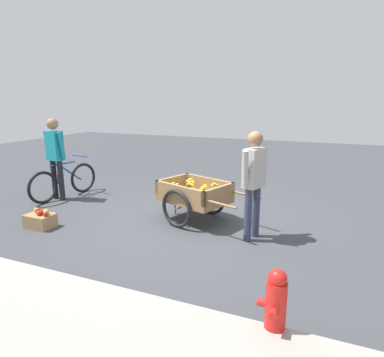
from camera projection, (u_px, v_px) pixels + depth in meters
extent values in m
plane|color=#3D3F44|center=(190.00, 221.00, 5.77)|extent=(24.00, 24.00, 0.00)
cube|color=#937047|center=(194.00, 198.00, 5.73)|extent=(1.31, 1.13, 0.10)
cube|color=#937047|center=(173.00, 183.00, 6.03)|extent=(0.33, 0.77, 0.24)
cube|color=#937047|center=(219.00, 194.00, 5.35)|extent=(0.33, 0.77, 0.24)
cube|color=#937047|center=(179.00, 193.00, 5.42)|extent=(1.05, 0.43, 0.24)
cube|color=#937047|center=(208.00, 184.00, 5.95)|extent=(1.05, 0.43, 0.24)
torus|color=black|center=(176.00, 209.00, 5.43)|extent=(0.62, 0.27, 0.64)
torus|color=black|center=(211.00, 197.00, 6.06)|extent=(0.62, 0.27, 0.64)
cylinder|color=gray|center=(194.00, 202.00, 5.75)|extent=(0.34, 0.84, 0.04)
cylinder|color=#937047|center=(221.00, 204.00, 4.91)|extent=(0.53, 0.22, 0.04)
cylinder|color=#937047|center=(247.00, 195.00, 5.40)|extent=(0.53, 0.22, 0.04)
cylinder|color=gray|center=(175.00, 205.00, 6.09)|extent=(0.04, 0.04, 0.35)
ellipsoid|color=gold|center=(175.00, 186.00, 5.85)|extent=(0.17, 0.13, 0.15)
ellipsoid|color=gold|center=(174.00, 186.00, 5.85)|extent=(0.19, 0.12, 0.11)
ellipsoid|color=gold|center=(173.00, 185.00, 5.85)|extent=(0.19, 0.08, 0.05)
ellipsoid|color=gold|center=(172.00, 185.00, 5.85)|extent=(0.17, 0.16, 0.10)
ellipsoid|color=gold|center=(172.00, 184.00, 5.85)|extent=(0.18, 0.11, 0.13)
ellipsoid|color=gold|center=(178.00, 188.00, 5.91)|extent=(0.18, 0.10, 0.12)
ellipsoid|color=gold|center=(177.00, 187.00, 5.91)|extent=(0.18, 0.14, 0.09)
ellipsoid|color=gold|center=(177.00, 187.00, 5.91)|extent=(0.18, 0.06, 0.05)
ellipsoid|color=gold|center=(176.00, 186.00, 5.91)|extent=(0.19, 0.11, 0.09)
ellipsoid|color=gold|center=(175.00, 185.00, 5.91)|extent=(0.18, 0.06, 0.13)
ellipsoid|color=gold|center=(192.00, 182.00, 6.03)|extent=(0.17, 0.11, 0.15)
ellipsoid|color=gold|center=(191.00, 181.00, 6.04)|extent=(0.19, 0.11, 0.09)
ellipsoid|color=gold|center=(190.00, 181.00, 6.04)|extent=(0.19, 0.05, 0.08)
ellipsoid|color=gold|center=(189.00, 180.00, 6.04)|extent=(0.18, 0.06, 0.13)
ellipsoid|color=gold|center=(191.00, 185.00, 5.97)|extent=(0.18, 0.06, 0.15)
ellipsoid|color=gold|center=(190.00, 184.00, 5.98)|extent=(0.19, 0.12, 0.05)
ellipsoid|color=gold|center=(189.00, 183.00, 5.99)|extent=(0.17, 0.07, 0.15)
ellipsoid|color=gold|center=(205.00, 192.00, 5.25)|extent=(0.17, 0.12, 0.15)
ellipsoid|color=gold|center=(204.00, 191.00, 5.25)|extent=(0.19, 0.11, 0.10)
ellipsoid|color=gold|center=(204.00, 191.00, 5.25)|extent=(0.18, 0.15, 0.05)
ellipsoid|color=gold|center=(203.00, 190.00, 5.26)|extent=(0.19, 0.05, 0.10)
ellipsoid|color=gold|center=(202.00, 189.00, 5.26)|extent=(0.17, 0.10, 0.14)
ellipsoid|color=gold|center=(216.00, 187.00, 5.72)|extent=(0.17, 0.13, 0.14)
ellipsoid|color=gold|center=(215.00, 186.00, 5.72)|extent=(0.19, 0.08, 0.09)
ellipsoid|color=gold|center=(214.00, 185.00, 5.73)|extent=(0.19, 0.10, 0.08)
ellipsoid|color=gold|center=(214.00, 185.00, 5.73)|extent=(0.17, 0.15, 0.13)
ellipsoid|color=gold|center=(192.00, 193.00, 5.70)|extent=(0.18, 0.07, 0.14)
ellipsoid|color=gold|center=(191.00, 192.00, 5.71)|extent=(0.19, 0.10, 0.09)
ellipsoid|color=gold|center=(190.00, 192.00, 5.71)|extent=(0.17, 0.14, 0.09)
ellipsoid|color=gold|center=(189.00, 191.00, 5.71)|extent=(0.16, 0.13, 0.16)
ellipsoid|color=gold|center=(206.00, 189.00, 5.57)|extent=(0.18, 0.10, 0.12)
ellipsoid|color=gold|center=(206.00, 189.00, 5.56)|extent=(0.19, 0.11, 0.09)
ellipsoid|color=gold|center=(205.00, 188.00, 5.56)|extent=(0.18, 0.11, 0.04)
ellipsoid|color=gold|center=(204.00, 187.00, 5.57)|extent=(0.18, 0.12, 0.11)
ellipsoid|color=gold|center=(203.00, 187.00, 5.57)|extent=(0.18, 0.09, 0.14)
ellipsoid|color=gold|center=(203.00, 194.00, 5.25)|extent=(0.18, 0.13, 0.14)
ellipsoid|color=gold|center=(201.00, 194.00, 5.26)|extent=(0.18, 0.13, 0.05)
ellipsoid|color=gold|center=(200.00, 193.00, 5.27)|extent=(0.17, 0.12, 0.16)
cylinder|color=#333851|center=(248.00, 215.00, 4.90)|extent=(0.11, 0.11, 0.80)
cylinder|color=#333851|center=(256.00, 211.00, 5.05)|extent=(0.11, 0.11, 0.80)
cube|color=#B7B2AD|center=(254.00, 168.00, 4.82)|extent=(0.30, 0.39, 0.57)
sphere|color=#9E704C|center=(255.00, 139.00, 4.72)|extent=(0.22, 0.22, 0.22)
cylinder|color=#B7B2AD|center=(246.00, 169.00, 4.65)|extent=(0.08, 0.16, 0.52)
cylinder|color=#B7B2AD|center=(262.00, 164.00, 4.97)|extent=(0.08, 0.16, 0.52)
torus|color=black|center=(83.00, 178.00, 7.49)|extent=(0.17, 0.66, 0.66)
torus|color=black|center=(43.00, 188.00, 6.66)|extent=(0.17, 0.66, 0.66)
cylinder|color=#234C93|center=(63.00, 164.00, 6.98)|extent=(0.14, 0.60, 0.04)
cylinder|color=#234C93|center=(58.00, 173.00, 6.92)|extent=(0.05, 0.11, 0.45)
cylinder|color=#234C93|center=(71.00, 173.00, 7.18)|extent=(0.13, 0.53, 0.43)
ellipsoid|color=black|center=(56.00, 161.00, 6.85)|extent=(0.20, 0.08, 0.06)
cylinder|color=#234C93|center=(80.00, 156.00, 7.33)|extent=(0.46, 0.11, 0.03)
cylinder|color=black|center=(54.00, 179.00, 6.99)|extent=(0.11, 0.11, 0.83)
cylinder|color=black|center=(61.00, 181.00, 6.87)|extent=(0.11, 0.11, 0.83)
cube|color=teal|center=(54.00, 146.00, 6.77)|extent=(0.37, 0.26, 0.59)
sphere|color=#9E704C|center=(52.00, 124.00, 6.66)|extent=(0.23, 0.23, 0.23)
cylinder|color=teal|center=(48.00, 143.00, 6.87)|extent=(0.08, 0.15, 0.54)
cylinder|color=teal|center=(61.00, 145.00, 6.64)|extent=(0.08, 0.16, 0.54)
ellipsoid|color=#AD7A38|center=(207.00, 185.00, 7.14)|extent=(0.42, 0.46, 0.18)
sphere|color=#AD7A38|center=(212.00, 185.00, 6.87)|extent=(0.14, 0.14, 0.14)
cylinder|color=#AD7A38|center=(203.00, 180.00, 7.39)|extent=(0.09, 0.10, 0.12)
cylinder|color=#AD7A38|center=(212.00, 194.00, 7.07)|extent=(0.04, 0.04, 0.18)
cylinder|color=#AD7A38|center=(207.00, 195.00, 7.04)|extent=(0.04, 0.04, 0.18)
cylinder|color=#AD7A38|center=(208.00, 191.00, 7.32)|extent=(0.04, 0.04, 0.18)
cylinder|color=#AD7A38|center=(203.00, 191.00, 7.29)|extent=(0.04, 0.04, 0.18)
cylinder|color=red|center=(275.00, 311.00, 2.89)|extent=(0.18, 0.18, 0.55)
sphere|color=red|center=(278.00, 278.00, 2.81)|extent=(0.16, 0.16, 0.16)
cylinder|color=red|center=(263.00, 303.00, 2.92)|extent=(0.10, 0.07, 0.07)
cylinder|color=red|center=(274.00, 313.00, 2.78)|extent=(0.07, 0.10, 0.07)
cylinder|color=#B21E1E|center=(166.00, 187.00, 7.57)|extent=(0.27, 0.27, 0.22)
cube|color=#99754C|center=(40.00, 221.00, 5.48)|extent=(0.44, 0.32, 0.22)
sphere|color=#99BF33|center=(36.00, 210.00, 5.56)|extent=(0.08, 0.08, 0.08)
sphere|color=#99BF33|center=(46.00, 212.00, 5.43)|extent=(0.10, 0.10, 0.10)
sphere|color=#B23319|center=(46.00, 214.00, 5.36)|extent=(0.08, 0.08, 0.08)
sphere|color=red|center=(38.00, 210.00, 5.53)|extent=(0.09, 0.09, 0.09)
sphere|color=#B23319|center=(39.00, 213.00, 5.40)|extent=(0.08, 0.08, 0.08)
sphere|color=red|center=(42.00, 212.00, 5.47)|extent=(0.08, 0.08, 0.08)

